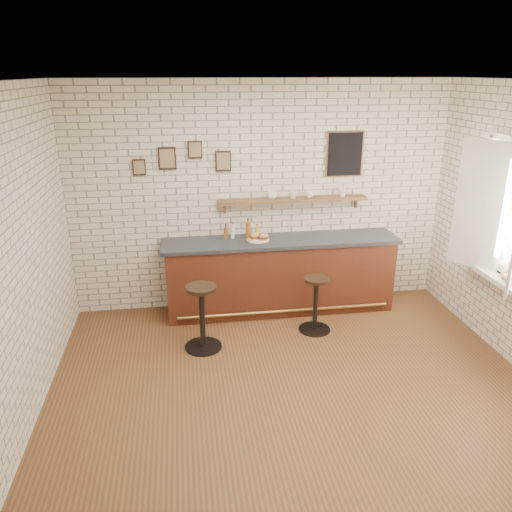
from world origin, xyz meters
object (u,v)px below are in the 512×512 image
Objects in this scene: bitters_bottle_brown at (226,233)px; shelf_cup_c at (309,194)px; shelf_cup_b at (293,195)px; shelf_cup_d at (342,193)px; shelf_cup_a at (272,195)px; bar_stool_left at (202,315)px; book_upper at (505,278)px; bitters_bottle_white at (232,232)px; bar_stool_right at (316,302)px; book_lower at (505,280)px; condiment_bottle_yellow at (257,231)px; sandwich_plate at (258,240)px; bitters_bottle_amber at (248,229)px; ciabatta_sandwich at (259,236)px; bar_counter at (280,275)px.

shelf_cup_c is at bearing 2.43° from bitters_bottle_brown.
shelf_cup_d is (0.67, 0.00, 0.00)m from shelf_cup_b.
shelf_cup_a is 1.18× the size of shelf_cup_d.
book_upper reaches higher than bar_stool_left.
bitters_bottle_white is 0.85× the size of book_upper.
shelf_cup_d reaches higher than bar_stool_right.
book_lower is (1.85, -0.90, 0.56)m from bar_stool_right.
shelf_cup_c is (1.51, 1.07, 1.12)m from bar_stool_left.
bitters_bottle_brown is at bearing 158.48° from book_upper.
bitters_bottle_brown is at bearing 141.74° from bar_stool_right.
bitters_bottle_white reaches higher than condiment_bottle_yellow.
sandwich_plate is 1.32m from bar_stool_left.
shelf_cup_b is 2.70m from book_upper.
shelf_cup_a is (0.32, 0.05, 0.44)m from bitters_bottle_amber.
bitters_bottle_white is (-0.33, 0.16, 0.03)m from ciabatta_sandwich.
bar_counter is 12.11× the size of bitters_bottle_amber.
bar_stool_left is at bearing -132.82° from ciabatta_sandwich.
sandwich_plate is 1.11× the size of ciabatta_sandwich.
bitters_bottle_brown is at bearing 69.29° from bar_stool_left.
bitters_bottle_amber is at bearing 118.82° from shelf_cup_c.
condiment_bottle_yellow is at bearing 127.09° from bar_stool_right.
bar_stool_right is 2.13m from book_lower.
bar_stool_right is 2.93× the size of book_lower.
bar_stool_left is 1.85m from shelf_cup_a.
bar_counter is 25.94× the size of shelf_cup_c.
shelf_cup_a is 2.92m from book_lower.
sandwich_plate reaches higher than bar_counter.
shelf_cup_d reaches higher than ciabatta_sandwich.
condiment_bottle_yellow is 0.71× the size of book_upper.
bitters_bottle_brown is at bearing 117.95° from shelf_cup_c.
bar_stool_right is (0.32, -0.65, -0.12)m from bar_counter.
shelf_cup_d reaches higher than sandwich_plate.
bitters_bottle_white is 0.87× the size of book_lower.
book_lower is at bearing -11.76° from bar_stool_left.
shelf_cup_b and shelf_cup_c have the same top height.
shelf_cup_a reaches higher than bitters_bottle_white.
shelf_cup_c is at bearing 25.92° from bar_counter.
bitters_bottle_white reaches higher than sandwich_plate.
ciabatta_sandwich is at bearing -25.05° from bitters_bottle_white.
book_lower reaches higher than bar_stool_left.
ciabatta_sandwich is 0.21m from bitters_bottle_amber.
condiment_bottle_yellow is 0.22× the size of bar_stool_left.
book_upper is (2.47, -1.54, -0.05)m from sandwich_plate.
bar_counter is at bearing 115.84° from bar_stool_right.
shelf_cup_a is 2.91m from book_upper.
book_lower is at bearing -32.08° from sandwich_plate.
shelf_cup_d is (1.28, 0.05, 0.44)m from bitters_bottle_amber.
sandwich_plate is 0.91m from shelf_cup_c.
ciabatta_sandwich is 1.45× the size of condiment_bottle_yellow.
bar_stool_left is at bearing -110.71° from bitters_bottle_brown.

